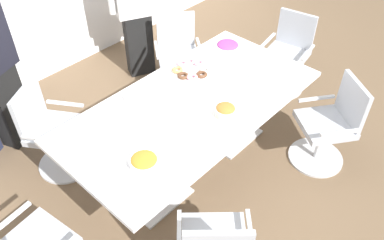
# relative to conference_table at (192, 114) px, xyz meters

# --- Properties ---
(ground_plane) EXTENTS (10.00, 10.00, 0.01)m
(ground_plane) POSITION_rel_conference_table_xyz_m (0.00, 0.00, -0.63)
(ground_plane) COLOR brown
(conference_table) EXTENTS (2.40, 1.20, 0.75)m
(conference_table) POSITION_rel_conference_table_xyz_m (0.00, 0.00, 0.00)
(conference_table) COLOR white
(conference_table) RESTS_ON ground
(office_chair_0) EXTENTS (0.75, 0.75, 0.91)m
(office_chair_0) POSITION_rel_conference_table_xyz_m (0.92, -0.92, -0.22)
(office_chair_0) COLOR silver
(office_chair_0) RESTS_ON ground
(office_chair_1) EXTENTS (0.62, 0.62, 0.91)m
(office_chair_1) POSITION_rel_conference_table_xyz_m (1.70, 0.05, -0.22)
(office_chair_1) COLOR silver
(office_chair_1) RESTS_ON ground
(office_chair_2) EXTENTS (0.76, 0.76, 0.91)m
(office_chair_2) POSITION_rel_conference_table_xyz_m (0.80, 0.97, -0.22)
(office_chair_2) COLOR silver
(office_chair_2) RESTS_ON ground
(office_chair_3) EXTENTS (0.75, 0.75, 0.91)m
(office_chair_3) POSITION_rel_conference_table_xyz_m (-0.91, 0.93, -0.22)
(office_chair_3) COLOR silver
(office_chair_3) RESTS_ON ground
(person_standing_2) EXTENTS (0.59, 0.38, 1.67)m
(person_standing_2) POSITION_rel_conference_table_xyz_m (0.72, 1.56, 0.24)
(person_standing_2) COLOR black
(person_standing_2) RESTS_ON ground
(snack_bowl_pretzels) EXTENTS (0.18, 0.18, 0.11)m
(snack_bowl_pretzels) POSITION_rel_conference_table_xyz_m (0.07, -0.32, 0.18)
(snack_bowl_pretzels) COLOR beige
(snack_bowl_pretzels) RESTS_ON conference_table
(snack_bowl_candy_mix) EXTENTS (0.25, 0.25, 0.12)m
(snack_bowl_candy_mix) POSITION_rel_conference_table_xyz_m (0.87, 0.31, 0.18)
(snack_bowl_candy_mix) COLOR white
(snack_bowl_candy_mix) RESTS_ON conference_table
(snack_bowl_chips_orange) EXTENTS (0.22, 0.22, 0.08)m
(snack_bowl_chips_orange) POSITION_rel_conference_table_xyz_m (-0.78, -0.24, 0.17)
(snack_bowl_chips_orange) COLOR white
(snack_bowl_chips_orange) RESTS_ON conference_table
(donut_platter) EXTENTS (0.37, 0.38, 0.04)m
(donut_platter) POSITION_rel_conference_table_xyz_m (0.35, 0.34, 0.15)
(donut_platter) COLOR white
(donut_platter) RESTS_ON conference_table
(plate_stack) EXTENTS (0.21, 0.21, 0.04)m
(plate_stack) POSITION_rel_conference_table_xyz_m (0.71, -0.22, 0.14)
(plate_stack) COLOR white
(plate_stack) RESTS_ON conference_table
(napkin_pile) EXTENTS (0.17, 0.17, 0.09)m
(napkin_pile) POSITION_rel_conference_table_xyz_m (-0.31, 0.37, 0.17)
(napkin_pile) COLOR white
(napkin_pile) RESTS_ON conference_table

